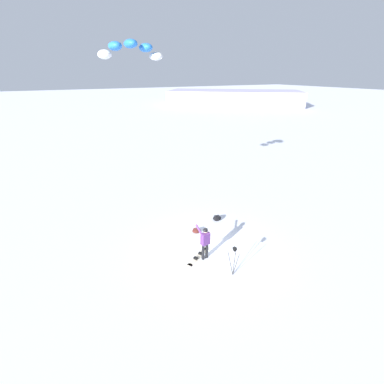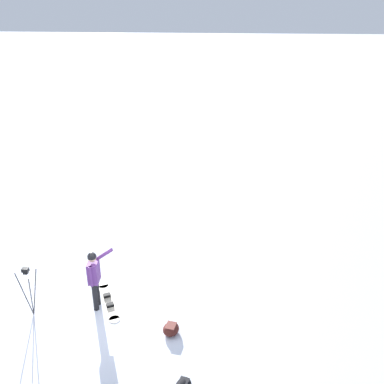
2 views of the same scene
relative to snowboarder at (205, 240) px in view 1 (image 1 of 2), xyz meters
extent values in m
plane|color=white|center=(-0.57, -0.46, -1.05)|extent=(300.00, 300.00, 0.00)
cylinder|color=black|center=(0.11, 0.02, -0.64)|extent=(0.14, 0.14, 0.84)
cylinder|color=black|center=(-0.11, 0.00, -0.64)|extent=(0.14, 0.14, 0.84)
cube|color=#592D72|center=(0.00, 0.01, 0.08)|extent=(0.43, 0.31, 0.59)
sphere|color=tan|center=(0.00, 0.01, 0.52)|extent=(0.23, 0.23, 0.23)
sphere|color=black|center=(0.00, 0.01, 0.55)|extent=(0.24, 0.24, 0.24)
cylinder|color=#592D72|center=(0.21, -0.22, 0.49)|extent=(0.15, 0.54, 0.41)
cylinder|color=#592D72|center=(-0.20, 0.01, 0.08)|extent=(0.09, 0.09, 0.59)
cube|color=beige|center=(0.24, -0.23, -1.04)|extent=(1.51, 1.02, 0.02)
cylinder|color=beige|center=(0.92, 0.16, -1.04)|extent=(0.29, 0.29, 0.02)
cylinder|color=beige|center=(-0.44, -0.61, -1.04)|extent=(0.29, 0.29, 0.02)
cube|color=black|center=(0.43, -0.12, -0.99)|extent=(0.22, 0.24, 0.08)
cube|color=black|center=(0.05, -0.33, -0.99)|extent=(0.22, 0.24, 0.08)
ellipsoid|color=white|center=(-0.48, -6.59, 8.02)|extent=(0.75, 1.10, 0.44)
ellipsoid|color=blue|center=(0.10, -6.52, 8.42)|extent=(0.75, 1.10, 0.44)
ellipsoid|color=blue|center=(0.94, -6.42, 8.57)|extent=(0.75, 1.10, 0.44)
ellipsoid|color=blue|center=(1.78, -6.33, 8.42)|extent=(0.75, 1.10, 0.44)
ellipsoid|color=white|center=(2.37, -6.26, 8.02)|extent=(0.75, 1.10, 0.44)
ellipsoid|color=black|center=(-2.45, -2.74, -0.89)|extent=(0.58, 0.45, 0.34)
cube|color=black|center=(-2.45, -2.74, -0.77)|extent=(0.35, 0.27, 0.08)
cylinder|color=#262628|center=(-0.55, 1.73, -0.40)|extent=(0.05, 0.32, 1.31)
cylinder|color=#262628|center=(-0.65, 1.49, -0.40)|extent=(0.26, 0.22, 1.31)
cylinder|color=#262628|center=(-0.40, 1.51, -0.40)|extent=(0.29, 0.17, 1.31)
cube|color=black|center=(-0.53, 1.58, 0.28)|extent=(0.10, 0.10, 0.06)
cube|color=black|center=(-0.53, 1.58, 0.36)|extent=(0.12, 0.16, 0.10)
ellipsoid|color=#4C1E19|center=(-0.72, -2.16, -0.93)|extent=(0.52, 0.45, 0.25)
cube|color=brown|center=(-0.72, -2.16, -0.85)|extent=(0.31, 0.27, 0.08)
cube|color=#B2ACCB|center=(-40.45, -53.69, 0.83)|extent=(36.25, 31.99, 3.76)
camera|label=1|loc=(5.35, 8.89, 7.21)|focal=24.62mm
camera|label=2|loc=(-8.60, -3.76, 6.36)|focal=38.53mm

